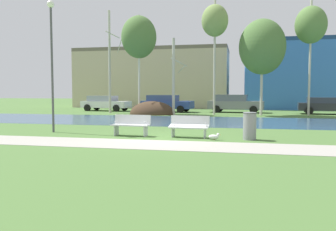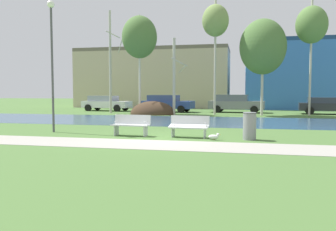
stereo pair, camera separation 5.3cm
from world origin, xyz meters
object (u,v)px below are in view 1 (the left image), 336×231
Objects in this scene: bench_right at (189,126)px; parked_wagon_fourth_dark at (328,105)px; bench_left at (131,125)px; parked_hatch_third_grey at (235,103)px; parked_van_nearest_white at (105,103)px; parked_sedan_second_blue at (166,103)px; trash_bin at (250,126)px; streetlamp at (52,46)px; seagull at (214,137)px.

parked_wagon_fourth_dark is at bearing 61.48° from bench_right.
bench_left is 17.71m from parked_hatch_third_grey.
parked_van_nearest_white is at bearing -179.95° from parked_hatch_third_grey.
parked_van_nearest_white is 0.97× the size of parked_sedan_second_blue.
parked_sedan_second_blue is 0.98× the size of parked_wagon_fourth_dark.
parked_wagon_fourth_dark is (6.53, 16.61, 0.19)m from trash_bin.
parked_van_nearest_white is 0.96× the size of parked_wagon_fourth_dark.
parked_wagon_fourth_dark reaches higher than trash_bin.
trash_bin is 0.18× the size of streetlamp.
parked_van_nearest_white is at bearing 104.57° from streetlamp.
parked_hatch_third_grey is 0.99× the size of parked_wagon_fourth_dark.
bench_left is 16.97m from parked_sedan_second_blue.
streetlamp is at bearing 175.39° from trash_bin.
trash_bin is 18.43m from parked_sedan_second_blue.
trash_bin is 17.51m from parked_hatch_third_grey.
parked_van_nearest_white is at bearing 177.50° from parked_wagon_fourth_dark.
seagull is 18.70m from parked_wagon_fourth_dark.
bench_left is 1.54× the size of trash_bin.
seagull is at bearing -56.62° from parked_van_nearest_white.
trash_bin is 0.22× the size of parked_van_nearest_white.
trash_bin is 21.82m from parked_van_nearest_white.
seagull is 0.08× the size of streetlamp.
seagull is (1.05, -0.56, -0.34)m from bench_right.
parked_wagon_fourth_dark reaches higher than bench_right.
trash_bin is at bearing -111.47° from parked_wagon_fourth_dark.
streetlamp is at bearing 172.83° from bench_left.
bench_right is 17.33m from parked_hatch_third_grey.
bench_right is 7.20m from streetlamp.
parked_sedan_second_blue reaches higher than trash_bin.
parked_wagon_fourth_dark reaches higher than seagull.
trash_bin is at bearing -53.21° from parked_van_nearest_white.
parked_sedan_second_blue reaches higher than parked_van_nearest_white.
parked_sedan_second_blue reaches higher than parked_wagon_fourth_dark.
seagull is 0.10× the size of parked_hatch_third_grey.
parked_van_nearest_white is at bearing 121.77° from bench_right.
parked_sedan_second_blue is (-2.21, 16.82, 0.33)m from bench_left.
parked_van_nearest_white is 19.62m from parked_wagon_fourth_dark.
streetlamp is at bearing 171.90° from seagull.
parked_van_nearest_white is (-10.69, 17.26, 0.29)m from bench_right.
bench_right is 0.33× the size of parked_wagon_fourth_dark.
seagull is at bearing -71.78° from parked_sedan_second_blue.
parked_sedan_second_blue reaches higher than bench_left.
seagull is at bearing -114.85° from parked_wagon_fourth_dark.
streetlamp is 1.20× the size of parked_hatch_third_grey.
parked_van_nearest_white is (-4.36, 16.77, -3.11)m from streetlamp.
bench_right is 18.67m from parked_wagon_fourth_dark.
trash_bin is (4.83, -0.22, 0.08)m from bench_left.
parked_wagon_fourth_dark is (19.60, -0.86, -0.02)m from parked_van_nearest_white.
bench_right is at bearing 151.86° from seagull.
bench_left is at bearing -102.75° from parked_hatch_third_grey.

